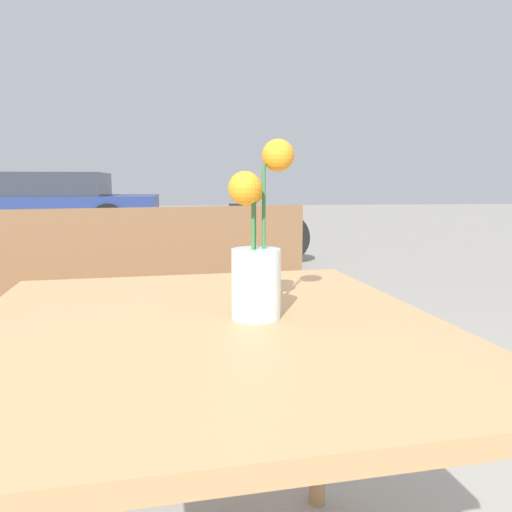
{
  "coord_description": "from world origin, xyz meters",
  "views": [
    {
      "loc": [
        -0.02,
        -0.91,
        0.97
      ],
      "look_at": [
        0.09,
        0.01,
        0.84
      ],
      "focal_mm": 35.0,
      "sensor_mm": 36.0,
      "label": 1
    }
  ],
  "objects_px": {
    "parked_car": "(42,204)",
    "bicycle": "(249,235)",
    "table_front": "(208,367)",
    "bench_near": "(125,287)",
    "flower_vase": "(257,258)"
  },
  "relations": [
    {
      "from": "table_front",
      "to": "parked_car",
      "type": "relative_size",
      "value": 0.24
    },
    {
      "from": "table_front",
      "to": "bicycle",
      "type": "height_order",
      "value": "table_front"
    },
    {
      "from": "table_front",
      "to": "flower_vase",
      "type": "xyz_separation_m",
      "value": [
        0.1,
        0.02,
        0.21
      ]
    },
    {
      "from": "bicycle",
      "to": "table_front",
      "type": "bearing_deg",
      "value": -97.04
    },
    {
      "from": "parked_car",
      "to": "bench_near",
      "type": "bearing_deg",
      "value": -71.39
    },
    {
      "from": "parked_car",
      "to": "bicycle",
      "type": "bearing_deg",
      "value": -47.91
    },
    {
      "from": "bench_near",
      "to": "parked_car",
      "type": "distance_m",
      "value": 7.98
    },
    {
      "from": "bicycle",
      "to": "parked_car",
      "type": "relative_size",
      "value": 0.33
    },
    {
      "from": "table_front",
      "to": "flower_vase",
      "type": "relative_size",
      "value": 3.1
    },
    {
      "from": "bench_near",
      "to": "parked_car",
      "type": "xyz_separation_m",
      "value": [
        -2.55,
        7.56,
        0.08
      ]
    },
    {
      "from": "table_front",
      "to": "flower_vase",
      "type": "height_order",
      "value": "flower_vase"
    },
    {
      "from": "table_front",
      "to": "bench_near",
      "type": "bearing_deg",
      "value": 103.49
    },
    {
      "from": "table_front",
      "to": "bench_near",
      "type": "xyz_separation_m",
      "value": [
        -0.36,
        1.5,
        -0.15
      ]
    },
    {
      "from": "flower_vase",
      "to": "bicycle",
      "type": "relative_size",
      "value": 0.24
    },
    {
      "from": "bicycle",
      "to": "parked_car",
      "type": "bearing_deg",
      "value": 132.09
    }
  ]
}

